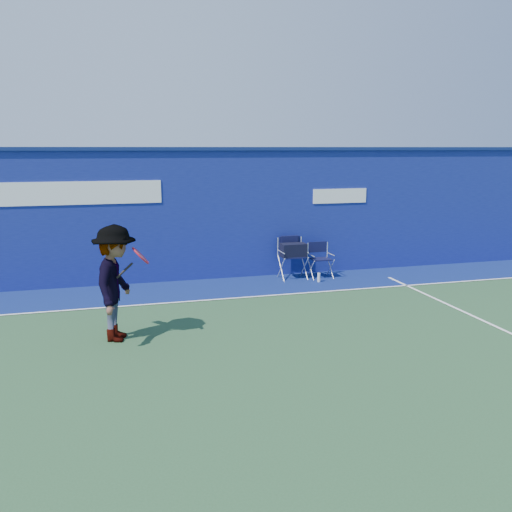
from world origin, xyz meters
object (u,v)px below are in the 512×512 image
object	(u,v)px
directors_chair_right	(320,267)
tennis_player	(116,283)
directors_chair_left	(293,261)
water_bottle	(319,278)

from	to	relation	value
directors_chair_right	tennis_player	bearing A→B (deg)	-146.79
directors_chair_left	tennis_player	world-z (taller)	tennis_player
directors_chair_left	water_bottle	xyz separation A→B (m)	(0.47, -0.51, -0.31)
directors_chair_right	water_bottle	bearing A→B (deg)	-115.79
directors_chair_right	tennis_player	distance (m)	5.74
directors_chair_left	water_bottle	world-z (taller)	directors_chair_left
directors_chair_left	tennis_player	bearing A→B (deg)	-141.80
water_bottle	tennis_player	bearing A→B (deg)	-149.30
directors_chair_left	tennis_player	distance (m)	5.24
tennis_player	water_bottle	bearing A→B (deg)	30.70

